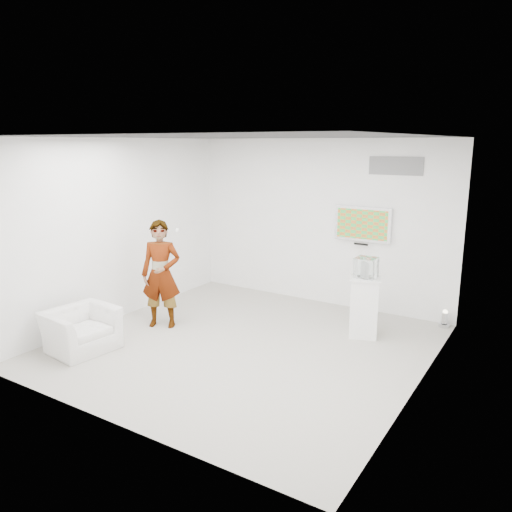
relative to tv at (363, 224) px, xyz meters
name	(u,v)px	position (x,y,z in m)	size (l,w,h in m)	color
room	(244,246)	(-0.85, -2.45, -0.05)	(5.01, 5.01, 3.00)	#B0ADA1
tv	(363,224)	(0.00, 0.00, 0.00)	(1.00, 0.08, 0.60)	silver
logo_decal	(396,166)	(0.50, 0.04, 1.00)	(0.90, 0.02, 0.30)	slate
person	(161,274)	(-2.42, -2.48, -0.68)	(0.63, 0.42, 1.74)	white
armchair	(81,330)	(-2.76, -3.82, -1.25)	(0.93, 0.81, 0.60)	white
pedestal	(364,307)	(0.50, -1.16, -1.08)	(0.45, 0.45, 0.94)	white
floor_uplight	(445,319)	(1.49, -0.11, -1.41)	(0.18, 0.18, 0.28)	silver
vitrine	(366,267)	(0.50, -1.16, -0.46)	(0.30, 0.30, 0.30)	white
console	(366,269)	(0.50, -1.16, -0.49)	(0.06, 0.18, 0.25)	white
wii_remote	(177,230)	(-2.26, -2.23, 0.01)	(0.04, 0.14, 0.04)	white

